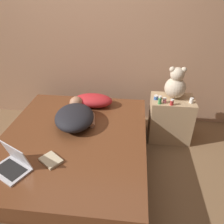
# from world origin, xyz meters

# --- Properties ---
(ground_plane) EXTENTS (12.00, 12.00, 0.00)m
(ground_plane) POSITION_xyz_m (0.00, 0.00, 0.00)
(ground_plane) COLOR brown
(wall_back) EXTENTS (8.00, 0.06, 2.60)m
(wall_back) POSITION_xyz_m (0.00, 1.18, 1.30)
(wall_back) COLOR tan
(wall_back) RESTS_ON ground_plane
(bed) EXTENTS (1.54, 1.81, 0.46)m
(bed) POSITION_xyz_m (0.00, 0.00, 0.23)
(bed) COLOR #4C331E
(bed) RESTS_ON ground_plane
(nightstand) EXTENTS (0.53, 0.39, 0.59)m
(nightstand) POSITION_xyz_m (1.10, 0.71, 0.29)
(nightstand) COLOR tan
(nightstand) RESTS_ON ground_plane
(pillow) EXTENTS (0.49, 0.28, 0.16)m
(pillow) POSITION_xyz_m (0.09, 0.65, 0.53)
(pillow) COLOR red
(pillow) RESTS_ON bed
(person_lying) EXTENTS (0.53, 0.73, 0.19)m
(person_lying) POSITION_xyz_m (-0.04, 0.24, 0.55)
(person_lying) COLOR black
(person_lying) RESTS_ON bed
(laptop) EXTENTS (0.38, 0.34, 0.23)m
(laptop) POSITION_xyz_m (-0.38, -0.51, 0.51)
(laptop) COLOR silver
(laptop) RESTS_ON bed
(teddy_bear) EXTENTS (0.26, 0.26, 0.40)m
(teddy_bear) POSITION_xyz_m (1.11, 0.75, 0.76)
(teddy_bear) COLOR beige
(teddy_bear) RESTS_ON nightstand
(bottle_red) EXTENTS (0.04, 0.04, 0.08)m
(bottle_red) POSITION_xyz_m (1.06, 0.55, 0.62)
(bottle_red) COLOR #B72D2D
(bottle_red) RESTS_ON nightstand
(bottle_white) EXTENTS (0.05, 0.05, 0.06)m
(bottle_white) POSITION_xyz_m (1.30, 0.63, 0.62)
(bottle_white) COLOR white
(bottle_white) RESTS_ON nightstand
(bottle_blue) EXTENTS (0.05, 0.05, 0.06)m
(bottle_blue) POSITION_xyz_m (0.88, 0.67, 0.61)
(bottle_blue) COLOR #3866B2
(bottle_blue) RESTS_ON nightstand
(bottle_green) EXTENTS (0.04, 0.04, 0.10)m
(bottle_green) POSITION_xyz_m (0.92, 0.56, 0.64)
(bottle_green) COLOR #3D8E4C
(bottle_green) RESTS_ON nightstand
(bottle_pink) EXTENTS (0.04, 0.04, 0.06)m
(bottle_pink) POSITION_xyz_m (0.98, 0.60, 0.62)
(bottle_pink) COLOR pink
(bottle_pink) RESTS_ON nightstand
(book) EXTENTS (0.24, 0.23, 0.02)m
(book) POSITION_xyz_m (-0.10, -0.39, 0.47)
(book) COLOR #C6B793
(book) RESTS_ON bed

